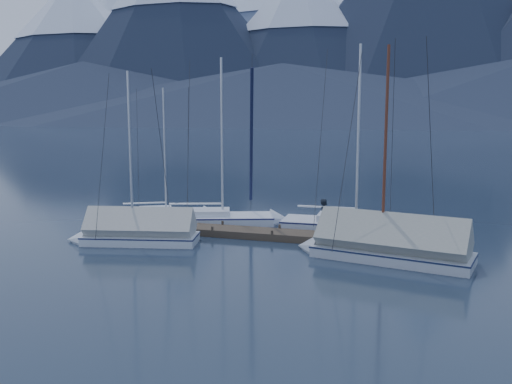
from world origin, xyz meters
TOP-DOWN VIEW (x-y plane):
  - ground at (0.00, 0.00)m, footprint 1000.00×1000.00m
  - mountain_range at (4.12, 370.45)m, footprint 877.00×584.00m
  - dock at (0.00, 2.00)m, footprint 18.00×1.50m
  - mooring_posts at (-0.50, 2.00)m, footprint 15.12×1.52m
  - sailboat_open_left at (-5.92, 5.18)m, footprint 6.19×4.40m
  - sailboat_open_mid at (-2.19, 4.68)m, footprint 7.62×4.37m
  - sailboat_open_right at (5.02, 4.80)m, footprint 7.81×3.33m
  - sailboat_covered_near at (6.00, -0.31)m, footprint 7.66×3.71m
  - sailboat_covered_far at (-5.17, -0.94)m, footprint 6.38×3.12m
  - person at (3.37, 1.83)m, footprint 0.56×0.71m

SIDE VIEW (x-z plane):
  - ground at x=0.00m, z-range 0.00..0.00m
  - dock at x=0.00m, z-range -0.16..0.38m
  - sailboat_open_left at x=-5.92m, z-range -3.90..4.18m
  - sailboat_open_mid at x=-2.19m, z-range -4.69..5.03m
  - sailboat_open_right at x=5.02m, z-range -4.94..5.29m
  - mooring_posts at x=-0.50m, z-range 0.17..0.52m
  - sailboat_covered_far at x=-5.17m, z-range -3.88..4.72m
  - sailboat_covered_near at x=6.00m, z-range -4.30..5.26m
  - person at x=3.37m, z-range 0.34..2.04m
  - mountain_range at x=4.12m, z-range -16.60..133.90m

